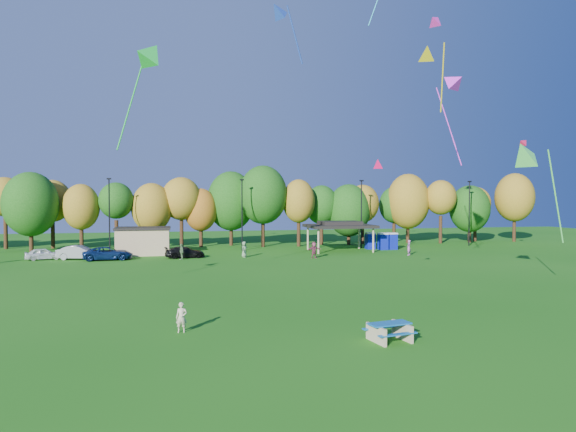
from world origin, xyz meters
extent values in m
plane|color=#19600F|center=(0.00, 0.00, 0.00)|extent=(160.00, 160.00, 0.00)
cylinder|color=black|center=(-28.03, 48.93, 2.06)|extent=(0.50, 0.50, 4.12)
ellipsoid|color=olive|center=(-28.03, 48.93, 6.86)|extent=(4.78, 4.78, 5.18)
cylinder|color=black|center=(-23.75, 44.20, 1.78)|extent=(0.50, 0.50, 3.56)
ellipsoid|color=#144C0F|center=(-23.75, 44.20, 5.94)|extent=(6.62, 6.62, 8.00)
cylinder|color=black|center=(-22.13, 48.25, 1.90)|extent=(0.50, 0.50, 3.79)
ellipsoid|color=olive|center=(-22.13, 48.25, 6.32)|extent=(4.94, 4.94, 5.58)
cylinder|color=black|center=(-18.02, 45.01, 1.67)|extent=(0.50, 0.50, 3.34)
ellipsoid|color=olive|center=(-18.02, 45.01, 5.56)|extent=(4.61, 4.61, 5.88)
cylinder|color=black|center=(-13.72, 44.85, 1.91)|extent=(0.50, 0.50, 3.82)
ellipsoid|color=#144C0F|center=(-13.72, 44.85, 6.36)|extent=(4.43, 4.43, 4.73)
cylinder|color=black|center=(-9.30, 45.50, 1.63)|extent=(0.50, 0.50, 3.25)
ellipsoid|color=olive|center=(-9.30, 45.50, 5.42)|extent=(5.33, 5.33, 6.53)
cylinder|color=black|center=(-5.45, 46.07, 1.98)|extent=(0.50, 0.50, 3.96)
ellipsoid|color=olive|center=(-5.45, 46.07, 6.61)|extent=(5.31, 5.31, 5.82)
cylinder|color=black|center=(-2.85, 46.34, 1.52)|extent=(0.50, 0.50, 3.05)
ellipsoid|color=#995914|center=(-2.85, 46.34, 5.08)|extent=(4.54, 4.54, 5.87)
cylinder|color=black|center=(1.42, 47.53, 1.89)|extent=(0.50, 0.50, 3.77)
ellipsoid|color=#144C0F|center=(1.42, 47.53, 6.29)|extent=(6.69, 6.69, 8.35)
cylinder|color=black|center=(5.46, 44.54, 2.14)|extent=(0.50, 0.50, 4.28)
ellipsoid|color=#144C0F|center=(5.46, 44.54, 7.14)|extent=(6.64, 6.64, 8.01)
cylinder|color=black|center=(10.41, 44.21, 1.88)|extent=(0.50, 0.50, 3.76)
ellipsoid|color=olive|center=(10.41, 44.21, 6.27)|extent=(4.49, 4.49, 6.02)
cylinder|color=black|center=(14.29, 46.25, 1.72)|extent=(0.50, 0.50, 3.43)
ellipsoid|color=#144C0F|center=(14.29, 46.25, 5.72)|extent=(4.77, 4.77, 5.63)
cylinder|color=black|center=(18.11, 45.40, 1.48)|extent=(0.50, 0.50, 2.95)
ellipsoid|color=#144C0F|center=(18.11, 45.40, 4.92)|extent=(6.14, 6.14, 7.54)
cylinder|color=black|center=(20.39, 45.86, 1.76)|extent=(0.50, 0.50, 3.52)
ellipsoid|color=olive|center=(20.39, 45.86, 5.87)|extent=(4.78, 4.78, 5.53)
cylinder|color=black|center=(26.06, 47.51, 1.69)|extent=(0.50, 0.50, 3.39)
ellipsoid|color=#144C0F|center=(26.06, 47.51, 5.64)|extent=(4.54, 4.54, 5.46)
cylinder|color=black|center=(27.70, 46.23, 1.86)|extent=(0.50, 0.50, 3.72)
ellipsoid|color=olive|center=(27.70, 46.23, 6.20)|extent=(6.32, 6.32, 8.24)
cylinder|color=black|center=(31.99, 44.27, 2.03)|extent=(0.50, 0.50, 4.06)
ellipsoid|color=olive|center=(31.99, 44.27, 6.77)|extent=(4.50, 4.50, 5.13)
cylinder|color=black|center=(37.07, 44.81, 1.53)|extent=(0.50, 0.50, 3.05)
ellipsoid|color=#144C0F|center=(37.07, 44.81, 5.09)|extent=(5.97, 5.97, 7.05)
cylinder|color=black|center=(38.98, 46.35, 1.78)|extent=(0.50, 0.50, 3.55)
ellipsoid|color=olive|center=(38.98, 46.35, 5.92)|extent=(4.60, 4.60, 4.99)
cylinder|color=black|center=(44.51, 44.51, 2.03)|extent=(0.50, 0.50, 4.07)
ellipsoid|color=olive|center=(44.51, 44.51, 6.78)|extent=(5.83, 5.83, 7.42)
cylinder|color=black|center=(-14.00, 40.00, 4.50)|extent=(0.16, 0.16, 9.00)
cube|color=black|center=(-14.00, 40.00, 9.00)|extent=(0.50, 0.25, 0.18)
cylinder|color=black|center=(2.00, 40.00, 4.50)|extent=(0.16, 0.16, 9.00)
cube|color=black|center=(2.00, 40.00, 9.00)|extent=(0.50, 0.25, 0.18)
cylinder|color=black|center=(18.00, 40.00, 4.50)|extent=(0.16, 0.16, 9.00)
cube|color=black|center=(18.00, 40.00, 9.00)|extent=(0.50, 0.25, 0.18)
cylinder|color=black|center=(34.00, 40.00, 4.50)|extent=(0.16, 0.16, 9.00)
cube|color=black|center=(34.00, 40.00, 9.00)|extent=(0.50, 0.25, 0.18)
cube|color=tan|center=(-10.00, 38.00, 1.50)|extent=(6.00, 4.00, 3.00)
cube|color=black|center=(-10.00, 38.00, 3.12)|extent=(6.30, 4.30, 0.25)
cylinder|color=tan|center=(10.50, 34.50, 1.50)|extent=(0.24, 0.24, 3.00)
cylinder|color=tan|center=(17.50, 34.50, 1.50)|extent=(0.24, 0.24, 3.00)
cylinder|color=tan|center=(10.50, 39.50, 1.50)|extent=(0.24, 0.24, 3.00)
cylinder|color=tan|center=(17.50, 39.50, 1.50)|extent=(0.24, 0.24, 3.00)
cube|color=black|center=(14.00, 37.00, 3.15)|extent=(8.20, 6.20, 0.35)
cube|color=black|center=(14.00, 37.00, 3.55)|extent=(5.00, 3.50, 0.45)
cube|color=#0C1AA0|center=(18.69, 38.51, 1.00)|extent=(1.10, 1.10, 2.00)
cube|color=silver|center=(18.69, 38.51, 2.09)|extent=(1.15, 1.15, 0.18)
cube|color=#0C1AA0|center=(19.99, 37.39, 1.00)|extent=(1.10, 1.10, 2.00)
cube|color=silver|center=(19.99, 37.39, 2.09)|extent=(1.15, 1.15, 0.18)
cube|color=#0C1AA0|center=(21.29, 37.43, 1.00)|extent=(1.10, 1.10, 2.00)
cube|color=silver|center=(21.29, 37.43, 2.09)|extent=(1.15, 1.15, 0.18)
cube|color=tan|center=(2.73, -2.61, 0.40)|extent=(0.40, 1.60, 0.80)
cube|color=tan|center=(4.15, -2.37, 0.40)|extent=(0.40, 1.60, 0.80)
cube|color=#115B9C|center=(3.44, -2.49, 0.83)|extent=(2.10, 1.16, 0.07)
cube|color=#115B9C|center=(3.55, -3.17, 0.49)|extent=(2.01, 0.61, 0.06)
cube|color=#115B9C|center=(3.32, -1.81, 0.49)|extent=(2.01, 0.61, 0.06)
imported|color=beige|center=(-6.02, 1.20, 0.75)|extent=(0.57, 0.40, 1.50)
imported|color=white|center=(-20.27, 35.15, 0.64)|extent=(4.02, 2.50, 1.28)
imported|color=#9C9BA0|center=(-16.48, 34.48, 0.76)|extent=(4.89, 2.63, 1.53)
imported|color=navy|center=(-13.40, 33.40, 0.72)|extent=(5.32, 2.75, 1.43)
imported|color=black|center=(-5.27, 33.60, 0.64)|extent=(4.52, 2.16, 1.27)
imported|color=#C75DBF|center=(20.34, 30.59, 0.90)|extent=(0.76, 0.77, 1.79)
imported|color=#587E4D|center=(-5.65, 32.01, 0.86)|extent=(0.72, 1.09, 1.73)
imported|color=#8C3A53|center=(8.74, 30.14, 0.92)|extent=(1.80, 1.02, 1.85)
imported|color=#6B8F62|center=(1.29, 32.71, 0.90)|extent=(0.92, 1.04, 1.79)
cylinder|color=#26C7F2|center=(14.98, 27.38, 27.84)|extent=(2.15, 0.14, 5.67)
cone|color=#EF0D59|center=(7.77, 9.52, 9.16)|extent=(1.19, 1.28, 1.02)
cone|color=#E22BE5|center=(17.60, 16.98, 17.03)|extent=(2.64, 2.87, 2.35)
cylinder|color=#E22BE5|center=(18.73, 19.10, 13.43)|extent=(1.42, 2.55, 7.55)
cone|color=#1D3DA0|center=(0.87, 11.08, 19.85)|extent=(2.03, 1.84, 1.66)
cylinder|color=#1D3DA0|center=(1.95, 10.55, 18.05)|extent=(1.36, 0.74, 3.79)
cone|color=yellow|center=(12.46, 11.48, 17.76)|extent=(1.96, 2.20, 1.84)
cylinder|color=yellow|center=(13.02, 10.09, 15.51)|extent=(0.78, 1.71, 4.73)
cone|color=#D21843|center=(29.50, 22.68, 12.54)|extent=(1.44, 1.25, 1.24)
cone|color=#4AD453|center=(18.16, 7.62, 9.90)|extent=(3.25, 2.90, 2.67)
cylinder|color=#4AD453|center=(20.08, 6.76, 6.75)|extent=(2.31, 1.10, 6.61)
cone|color=green|center=(-7.76, 11.17, 16.36)|extent=(3.03, 3.03, 2.42)
cylinder|color=green|center=(-9.25, 12.66, 13.21)|extent=(1.83, 1.83, 6.61)
cone|color=#E526A8|center=(16.33, 17.23, 22.35)|extent=(2.09, 2.02, 1.68)
camera|label=1|loc=(-6.30, -24.63, 6.68)|focal=32.00mm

